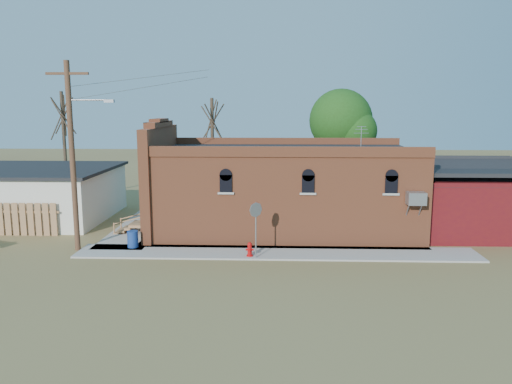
{
  "coord_description": "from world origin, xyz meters",
  "views": [
    {
      "loc": [
        1.35,
        -21.97,
        6.88
      ],
      "look_at": [
        0.39,
        4.23,
        2.4
      ],
      "focal_mm": 35.0,
      "sensor_mm": 36.0,
      "label": 1
    }
  ],
  "objects_px": {
    "stop_sign": "(256,215)",
    "trash_barrel": "(133,239)",
    "brick_bar": "(279,189)",
    "utility_pole": "(73,152)",
    "fire_hydrant": "(250,249)"
  },
  "relations": [
    {
      "from": "utility_pole",
      "to": "fire_hydrant",
      "type": "bearing_deg",
      "value": -6.79
    },
    {
      "from": "utility_pole",
      "to": "stop_sign",
      "type": "relative_size",
      "value": 3.48
    },
    {
      "from": "brick_bar",
      "to": "stop_sign",
      "type": "height_order",
      "value": "brick_bar"
    },
    {
      "from": "utility_pole",
      "to": "brick_bar",
      "type": "bearing_deg",
      "value": 23.69
    },
    {
      "from": "fire_hydrant",
      "to": "utility_pole",
      "type": "bearing_deg",
      "value": 161.09
    },
    {
      "from": "trash_barrel",
      "to": "brick_bar",
      "type": "bearing_deg",
      "value": 28.98
    },
    {
      "from": "utility_pole",
      "to": "trash_barrel",
      "type": "height_order",
      "value": "utility_pole"
    },
    {
      "from": "stop_sign",
      "to": "trash_barrel",
      "type": "xyz_separation_m",
      "value": [
        -6.1,
        1.5,
        -1.59
      ]
    },
    {
      "from": "brick_bar",
      "to": "utility_pole",
      "type": "height_order",
      "value": "utility_pole"
    },
    {
      "from": "stop_sign",
      "to": "trash_barrel",
      "type": "bearing_deg",
      "value": 147.87
    },
    {
      "from": "brick_bar",
      "to": "fire_hydrant",
      "type": "height_order",
      "value": "brick_bar"
    },
    {
      "from": "stop_sign",
      "to": "trash_barrel",
      "type": "height_order",
      "value": "stop_sign"
    },
    {
      "from": "utility_pole",
      "to": "trash_barrel",
      "type": "bearing_deg",
      "value": 6.64
    },
    {
      "from": "brick_bar",
      "to": "stop_sign",
      "type": "distance_m",
      "value": 5.61
    },
    {
      "from": "stop_sign",
      "to": "fire_hydrant",
      "type": "bearing_deg",
      "value": 126.96
    }
  ]
}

